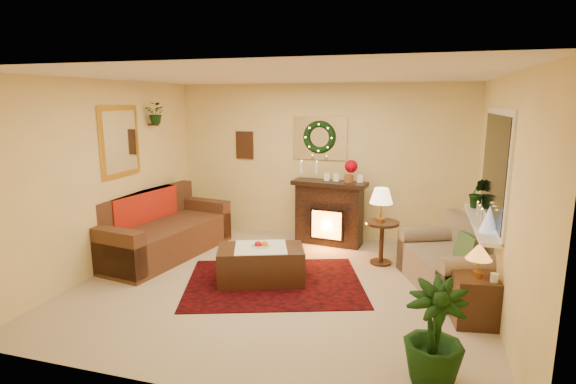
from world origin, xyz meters
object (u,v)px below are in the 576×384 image
(sofa, at_px, (164,228))
(fireplace, at_px, (329,211))
(loveseat, at_px, (450,255))
(coffee_table, at_px, (261,266))
(end_table_square, at_px, (474,299))
(side_table_round, at_px, (381,242))

(sofa, relative_size, fireplace, 2.07)
(loveseat, bearing_deg, sofa, 156.19)
(loveseat, height_order, coffee_table, loveseat)
(loveseat, xyz_separation_m, coffee_table, (-2.34, -0.51, -0.21))
(end_table_square, distance_m, coffee_table, 2.57)
(coffee_table, bearing_deg, fireplace, 53.43)
(fireplace, bearing_deg, coffee_table, -99.31)
(loveseat, height_order, end_table_square, loveseat)
(side_table_round, bearing_deg, sofa, -170.24)
(sofa, bearing_deg, coffee_table, -8.35)
(fireplace, relative_size, loveseat, 0.74)
(fireplace, bearing_deg, sofa, -144.37)
(loveseat, distance_m, end_table_square, 0.97)
(end_table_square, bearing_deg, side_table_round, 125.42)
(fireplace, height_order, end_table_square, fireplace)
(loveseat, bearing_deg, fireplace, 121.09)
(fireplace, height_order, loveseat, fireplace)
(sofa, height_order, fireplace, fireplace)
(sofa, xyz_separation_m, coffee_table, (1.76, -0.56, -0.22))
(fireplace, distance_m, coffee_table, 1.92)
(fireplace, xyz_separation_m, coffee_table, (-0.53, -1.81, -0.34))
(loveseat, relative_size, end_table_square, 2.78)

